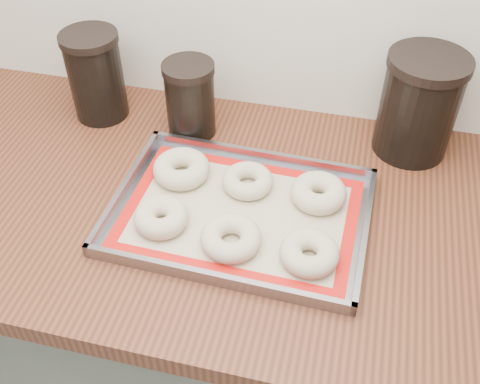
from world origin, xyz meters
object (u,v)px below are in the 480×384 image
(bagel_back_mid, at_px, (248,181))
(bagel_back_right, at_px, (318,193))
(baking_tray, at_px, (240,213))
(bagel_front_right, at_px, (309,253))
(bagel_front_left, at_px, (161,217))
(bagel_front_mid, at_px, (231,238))
(canister_right, at_px, (419,105))
(canister_left, at_px, (96,75))
(canister_mid, at_px, (190,99))
(bagel_back_left, at_px, (181,169))

(bagel_back_mid, relative_size, bagel_back_right, 0.94)
(baking_tray, relative_size, bagel_front_right, 4.69)
(bagel_front_left, xyz_separation_m, bagel_back_mid, (0.13, 0.13, -0.00))
(baking_tray, bearing_deg, bagel_back_right, 27.24)
(bagel_back_mid, bearing_deg, bagel_front_left, -133.77)
(bagel_front_mid, xyz_separation_m, canister_right, (0.29, 0.35, 0.08))
(bagel_front_mid, height_order, bagel_back_mid, bagel_front_mid)
(canister_left, relative_size, canister_mid, 1.18)
(bagel_front_mid, distance_m, canister_left, 0.50)
(bagel_front_left, bearing_deg, baking_tray, 24.61)
(baking_tray, height_order, bagel_front_mid, bagel_front_mid)
(bagel_back_mid, xyz_separation_m, bagel_back_right, (0.14, -0.00, 0.00))
(bagel_front_mid, bearing_deg, canister_mid, 118.42)
(bagel_front_mid, distance_m, bagel_back_right, 0.20)
(bagel_front_left, height_order, canister_left, canister_left)
(canister_right, bearing_deg, bagel_front_left, -141.72)
(baking_tray, distance_m, canister_left, 0.45)
(bagel_front_mid, bearing_deg, bagel_front_right, -0.90)
(bagel_front_mid, relative_size, canister_right, 0.50)
(bagel_front_left, bearing_deg, canister_mid, 96.10)
(bagel_front_mid, distance_m, canister_mid, 0.35)
(bagel_back_right, bearing_deg, canister_left, 161.34)
(bagel_front_left, relative_size, canister_mid, 0.60)
(bagel_back_mid, bearing_deg, canister_left, 155.83)
(bagel_front_left, xyz_separation_m, canister_right, (0.42, 0.33, 0.08))
(bagel_back_left, xyz_separation_m, bagel_back_mid, (0.13, 0.00, -0.00))
(bagel_front_right, height_order, bagel_back_mid, bagel_front_right)
(bagel_front_left, distance_m, bagel_front_right, 0.27)
(baking_tray, relative_size, bagel_front_left, 4.83)
(bagel_front_right, relative_size, bagel_back_right, 0.97)
(bagel_front_right, xyz_separation_m, bagel_back_mid, (-0.14, 0.15, -0.00))
(bagel_front_right, height_order, canister_mid, canister_mid)
(canister_right, bearing_deg, bagel_back_right, -127.98)
(canister_right, bearing_deg, baking_tray, -136.93)
(bagel_front_right, bearing_deg, bagel_back_mid, 132.78)
(baking_tray, height_order, canister_right, canister_right)
(canister_left, bearing_deg, canister_mid, -4.47)
(baking_tray, xyz_separation_m, bagel_back_left, (-0.13, 0.07, 0.02))
(bagel_back_left, distance_m, bagel_back_mid, 0.13)
(baking_tray, distance_m, bagel_back_left, 0.15)
(bagel_front_right, distance_m, bagel_back_left, 0.31)
(bagel_back_left, height_order, bagel_back_mid, bagel_back_left)
(canister_left, distance_m, canister_mid, 0.22)
(bagel_back_left, distance_m, canister_right, 0.48)
(bagel_back_left, xyz_separation_m, canister_left, (-0.24, 0.17, 0.07))
(bagel_front_right, xyz_separation_m, canister_right, (0.16, 0.35, 0.08))
(baking_tray, height_order, bagel_front_left, bagel_front_left)
(bagel_back_mid, height_order, canister_mid, canister_mid)
(bagel_back_right, bearing_deg, bagel_front_left, -154.04)
(canister_mid, bearing_deg, bagel_back_right, -27.82)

